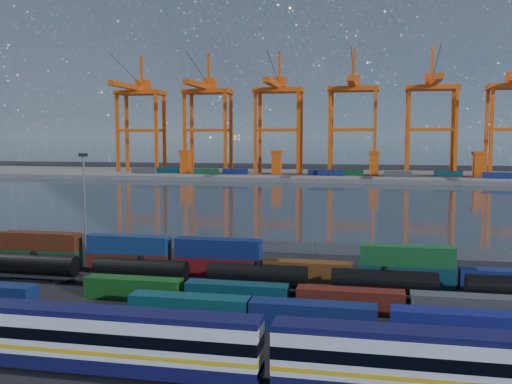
# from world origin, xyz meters

# --- Properties ---
(ground) EXTENTS (700.00, 700.00, 0.00)m
(ground) POSITION_xyz_m (0.00, 0.00, 0.00)
(ground) COLOR black
(ground) RESTS_ON ground
(harbor_water) EXTENTS (700.00, 700.00, 0.00)m
(harbor_water) POSITION_xyz_m (0.00, 105.00, 0.01)
(harbor_water) COLOR #28323A
(harbor_water) RESTS_ON ground
(far_quay) EXTENTS (700.00, 70.00, 2.00)m
(far_quay) POSITION_xyz_m (0.00, 210.00, 1.00)
(far_quay) COLOR #514F4C
(far_quay) RESTS_ON ground
(distant_mountains) EXTENTS (2470.00, 1100.00, 520.00)m
(distant_mountains) POSITION_xyz_m (63.02, 1600.00, 220.29)
(distant_mountains) COLOR #1E2630
(distant_mountains) RESTS_ON ground
(passenger_train) EXTENTS (77.04, 3.09, 5.30)m
(passenger_train) POSITION_xyz_m (-1.14, -23.30, 2.67)
(passenger_train) COLOR silver
(passenger_train) RESTS_ON ground
(container_row_south) EXTENTS (127.36, 2.60, 5.54)m
(container_row_south) POSITION_xyz_m (-12.21, -9.42, 1.89)
(container_row_south) COLOR #393B3D
(container_row_south) RESTS_ON ground
(container_row_mid) EXTENTS (141.83, 2.42, 5.15)m
(container_row_mid) POSITION_xyz_m (0.51, -2.69, 1.52)
(container_row_mid) COLOR #36383B
(container_row_mid) RESTS_ON ground
(container_row_north) EXTENTS (140.80, 2.46, 5.24)m
(container_row_north) POSITION_xyz_m (-2.99, 10.44, 2.01)
(container_row_north) COLOR navy
(container_row_north) RESTS_ON ground
(tanker_string) EXTENTS (121.43, 2.78, 3.98)m
(tanker_string) POSITION_xyz_m (13.45, 3.02, 1.99)
(tanker_string) COLOR black
(tanker_string) RESTS_ON ground
(waterfront_fence) EXTENTS (160.12, 0.12, 2.20)m
(waterfront_fence) POSITION_xyz_m (-0.00, 28.00, 1.00)
(waterfront_fence) COLOR #595B5E
(waterfront_fence) RESTS_ON ground
(yard_light_mast) EXTENTS (1.60, 0.40, 16.60)m
(yard_light_mast) POSITION_xyz_m (-30.00, 26.00, 9.30)
(yard_light_mast) COLOR slate
(yard_light_mast) RESTS_ON ground
(gantry_cranes) EXTENTS (198.11, 44.37, 60.09)m
(gantry_cranes) POSITION_xyz_m (-7.50, 203.41, 36.83)
(gantry_cranes) COLOR #E1520F
(gantry_cranes) RESTS_ON ground
(quay_containers) EXTENTS (172.58, 10.99, 2.60)m
(quay_containers) POSITION_xyz_m (-11.00, 195.46, 3.30)
(quay_containers) COLOR navy
(quay_containers) RESTS_ON far_quay
(straddle_carriers) EXTENTS (140.00, 7.00, 11.10)m
(straddle_carriers) POSITION_xyz_m (-2.50, 200.00, 7.82)
(straddle_carriers) COLOR #E1520F
(straddle_carriers) RESTS_ON far_quay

